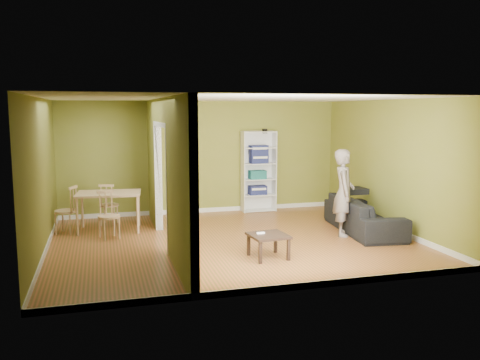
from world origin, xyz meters
name	(u,v)px	position (x,y,z in m)	size (l,w,h in m)	color
room_shell	(232,171)	(0.00, 0.00, 1.30)	(6.50, 6.50, 6.50)	#AD5833
partition	(166,173)	(-1.20, 0.00, 1.30)	(0.22, 5.50, 2.60)	olive
wall_speaker	(265,131)	(1.50, 2.69, 1.90)	(0.10, 0.10, 0.10)	black
sofa	(364,210)	(2.70, 0.02, 0.44)	(0.98, 2.29, 0.87)	black
person	(344,185)	(2.16, -0.15, 0.98)	(0.55, 0.71, 1.95)	slate
bookshelf	(258,171)	(1.31, 2.60, 0.95)	(0.80, 0.35, 1.91)	white
paper_box_navy_a	(257,190)	(1.28, 2.56, 0.51)	(0.41, 0.27, 0.21)	#1E1D48
paper_box_teal	(257,175)	(1.28, 2.56, 0.88)	(0.39, 0.25, 0.20)	#20765D
paper_box_navy_b	(259,159)	(1.31, 2.56, 1.26)	(0.41, 0.27, 0.21)	#111C4D
paper_box_navy_c	(258,150)	(1.30, 2.56, 1.47)	(0.42, 0.27, 0.21)	navy
coffee_table	(268,238)	(0.29, -1.21, 0.33)	(0.59, 0.59, 0.39)	black
game_controller	(261,233)	(0.18, -1.14, 0.41)	(0.13, 0.04, 0.03)	white
dining_table	(109,196)	(-2.17, 1.45, 0.69)	(1.24, 0.83, 0.77)	tan
chair_left	(66,210)	(-2.98, 1.42, 0.47)	(0.43, 0.43, 0.94)	tan
chair_near	(109,215)	(-2.18, 0.78, 0.45)	(0.41, 0.41, 0.89)	tan
chair_far	(109,204)	(-2.16, 2.00, 0.44)	(0.40, 0.40, 0.88)	tan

